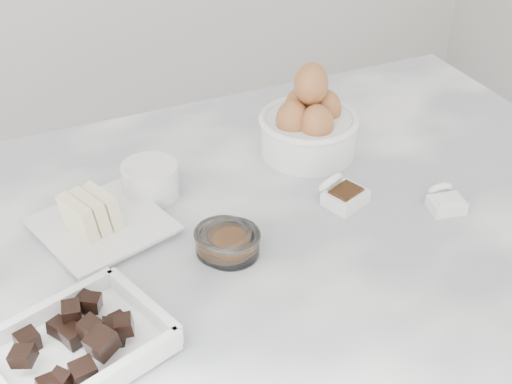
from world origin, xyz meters
TOP-DOWN VIEW (x-y plane):
  - marble_slab at (0.00, 0.00)m, footprint 1.20×0.80m
  - chocolate_dish at (-0.28, -0.14)m, footprint 0.23×0.20m
  - butter_plate at (-0.20, 0.08)m, footprint 0.20×0.20m
  - sugar_ramekin at (-0.10, 0.14)m, footprint 0.09×0.09m
  - egg_bowl at (0.17, 0.16)m, footprint 0.16×0.16m
  - honey_bowl at (-0.06, -0.03)m, footprint 0.08×0.08m
  - zest_bowl at (-0.05, -0.04)m, footprint 0.08×0.08m
  - vanilla_spoon at (0.15, 0.01)m, footprint 0.07×0.09m
  - salt_spoon at (0.28, -0.07)m, footprint 0.06×0.07m

SIDE VIEW (x-z plane):
  - marble_slab at x=0.00m, z-range 0.90..0.94m
  - salt_spoon at x=0.28m, z-range 0.93..0.97m
  - vanilla_spoon at x=0.15m, z-range 0.93..0.98m
  - honey_bowl at x=-0.06m, z-range 0.94..0.97m
  - zest_bowl at x=-0.05m, z-range 0.94..0.98m
  - butter_plate at x=-0.20m, z-range 0.93..1.00m
  - chocolate_dish at x=-0.28m, z-range 0.94..0.99m
  - sugar_ramekin at x=-0.10m, z-range 0.94..0.99m
  - egg_bowl at x=0.17m, z-range 0.91..1.07m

